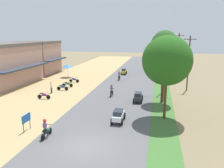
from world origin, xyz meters
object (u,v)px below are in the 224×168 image
object	(u,v)px
motorbike_ahead_second	(112,91)
parked_motorbike_second	(63,87)
motorbike_ahead_third	(119,76)
parked_motorbike_third	(68,84)
motorbike_foreground_rider	(46,129)
parked_motorbike_nearest	(44,95)
streetlamp_near	(164,59)
median_tree_second	(164,48)
car_sedan_white	(118,115)
streetlamp_mid	(163,56)
car_hatchback_yellow	(124,71)
utility_pole_near	(178,54)
car_sedan_charcoal	(138,97)
street_signboard	(26,119)
car_van_red	(150,66)
vendor_umbrella	(68,66)
pedestrian_on_shoulder	(51,87)
parked_motorbike_fourth	(74,80)
median_tree_nearest	(167,61)
median_tree_third	(162,47)
utility_pole_far	(189,62)

from	to	relation	value
motorbike_ahead_second	parked_motorbike_second	bearing A→B (deg)	166.73
parked_motorbike_second	motorbike_ahead_third	size ratio (longest dim) A/B	1.00
parked_motorbike_third	motorbike_foreground_rider	bearing A→B (deg)	-73.04
parked_motorbike_nearest	streetlamp_near	distance (m)	17.08
median_tree_second	car_sedan_white	xyz separation A→B (m)	(-4.19, -7.65, -5.96)
median_tree_second	parked_motorbike_second	bearing A→B (deg)	167.89
streetlamp_mid	car_hatchback_yellow	world-z (taller)	streetlamp_mid
parked_motorbike_nearest	utility_pole_near	distance (m)	27.15
car_sedan_charcoal	parked_motorbike_third	bearing A→B (deg)	153.10
street_signboard	car_van_red	world-z (taller)	car_van_red
vendor_umbrella	median_tree_second	distance (m)	22.64
car_sedan_white	motorbike_ahead_third	xyz separation A→B (m)	(-3.30, 19.87, 0.11)
motorbike_foreground_rider	pedestrian_on_shoulder	bearing A→B (deg)	114.44
parked_motorbike_fourth	car_van_red	bearing A→B (deg)	53.38
parked_motorbike_second	streetlamp_near	xyz separation A→B (m)	(14.71, 1.67, 4.30)
streetlamp_near	car_sedan_white	xyz separation A→B (m)	(-4.35, -12.44, -4.11)
vendor_umbrella	median_tree_nearest	distance (m)	26.39
street_signboard	motorbike_ahead_third	xyz separation A→B (m)	(4.17, 23.44, -0.25)
median_tree_third	utility_pole_near	bearing A→B (deg)	-44.42
street_signboard	median_tree_third	world-z (taller)	median_tree_third
car_sedan_white	car_hatchback_yellow	size ratio (longest dim) A/B	1.13
median_tree_third	car_hatchback_yellow	size ratio (longest dim) A/B	4.01
median_tree_third	car_hatchback_yellow	xyz separation A→B (m)	(-7.59, -2.65, -5.00)
median_tree_nearest	median_tree_second	world-z (taller)	median_tree_second
parked_motorbike_second	median_tree_second	distance (m)	16.10
utility_pole_far	motorbike_ahead_second	xyz separation A→B (m)	(-10.39, -5.79, -3.38)
car_sedan_white	motorbike_ahead_third	bearing A→B (deg)	99.44
parked_motorbike_fourth	street_signboard	size ratio (longest dim) A/B	1.20
vendor_umbrella	pedestrian_on_shoulder	bearing A→B (deg)	-78.69
streetlamp_mid	car_van_red	bearing A→B (deg)	107.43
utility_pole_near	motorbike_foreground_rider	world-z (taller)	utility_pole_near
pedestrian_on_shoulder	median_tree_nearest	world-z (taller)	median_tree_nearest
median_tree_third	motorbike_ahead_third	bearing A→B (deg)	-130.39
parked_motorbike_second	pedestrian_on_shoulder	world-z (taller)	pedestrian_on_shoulder
car_sedan_charcoal	car_hatchback_yellow	bearing A→B (deg)	103.64
car_sedan_charcoal	motorbike_ahead_second	distance (m)	4.18
utility_pole_far	parked_motorbike_third	bearing A→B (deg)	-174.76
vendor_umbrella	street_signboard	bearing A→B (deg)	-75.82
streetlamp_near	utility_pole_far	size ratio (longest dim) A/B	1.03
parked_motorbike_second	median_tree_third	size ratio (longest dim) A/B	0.22
street_signboard	car_sedan_white	world-z (taller)	street_signboard
streetlamp_mid	motorbike_ahead_second	size ratio (longest dim) A/B	3.91
parked_motorbike_second	car_van_red	size ratio (longest dim) A/B	0.75
parked_motorbike_third	streetlamp_mid	xyz separation A→B (m)	(14.85, 11.80, 3.60)
parked_motorbike_nearest	vendor_umbrella	size ratio (longest dim) A/B	0.71
car_hatchback_yellow	car_van_red	world-z (taller)	car_van_red
streetlamp_near	motorbike_ahead_third	distance (m)	11.39
streetlamp_near	pedestrian_on_shoulder	bearing A→B (deg)	-167.12
median_tree_second	median_tree_third	size ratio (longest dim) A/B	1.09
pedestrian_on_shoulder	streetlamp_mid	distance (m)	22.53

